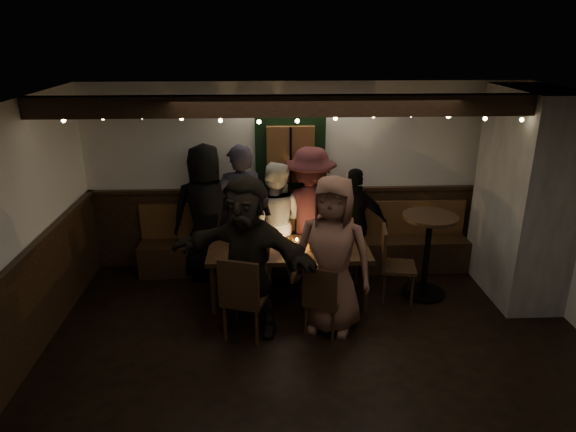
{
  "coord_description": "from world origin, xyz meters",
  "views": [
    {
      "loc": [
        -0.54,
        -4.38,
        3.25
      ],
      "look_at": [
        -0.27,
        1.6,
        1.05
      ],
      "focal_mm": 32.0,
      "sensor_mm": 36.0,
      "label": 1
    }
  ],
  "objects_px": {
    "person_d": "(310,213)",
    "person_g": "(332,256)",
    "dining_table": "(289,252)",
    "chair_end": "(391,260)",
    "high_top": "(428,245)",
    "chair_near_left": "(242,294)",
    "chair_near_right": "(322,297)",
    "person_c": "(275,221)",
    "person_a": "(207,212)",
    "person_f": "(248,256)",
    "person_b": "(241,212)",
    "person_e": "(354,223)"
  },
  "relations": [
    {
      "from": "person_d",
      "to": "person_g",
      "type": "bearing_deg",
      "value": 111.25
    },
    {
      "from": "dining_table",
      "to": "person_d",
      "type": "bearing_deg",
      "value": 64.63
    },
    {
      "from": "chair_end",
      "to": "high_top",
      "type": "distance_m",
      "value": 0.5
    },
    {
      "from": "chair_near_left",
      "to": "person_d",
      "type": "height_order",
      "value": "person_d"
    },
    {
      "from": "chair_near_right",
      "to": "person_c",
      "type": "relative_size",
      "value": 0.52
    },
    {
      "from": "high_top",
      "to": "person_c",
      "type": "height_order",
      "value": "person_c"
    },
    {
      "from": "dining_table",
      "to": "person_c",
      "type": "bearing_deg",
      "value": 103.57
    },
    {
      "from": "person_c",
      "to": "chair_near_right",
      "type": "bearing_deg",
      "value": 121.13
    },
    {
      "from": "chair_near_right",
      "to": "high_top",
      "type": "relative_size",
      "value": 0.78
    },
    {
      "from": "person_a",
      "to": "person_f",
      "type": "xyz_separation_m",
      "value": [
        0.59,
        -1.39,
        -0.02
      ]
    },
    {
      "from": "dining_table",
      "to": "person_b",
      "type": "xyz_separation_m",
      "value": [
        -0.61,
        0.71,
        0.28
      ]
    },
    {
      "from": "person_d",
      "to": "person_e",
      "type": "bearing_deg",
      "value": -165.55
    },
    {
      "from": "person_a",
      "to": "person_c",
      "type": "bearing_deg",
      "value": 165.93
    },
    {
      "from": "person_a",
      "to": "chair_near_right",
      "type": "bearing_deg",
      "value": 123.59
    },
    {
      "from": "person_f",
      "to": "chair_end",
      "type": "bearing_deg",
      "value": 42.72
    },
    {
      "from": "person_d",
      "to": "person_f",
      "type": "height_order",
      "value": "person_f"
    },
    {
      "from": "high_top",
      "to": "person_b",
      "type": "distance_m",
      "value": 2.47
    },
    {
      "from": "chair_near_left",
      "to": "person_b",
      "type": "distance_m",
      "value": 1.64
    },
    {
      "from": "dining_table",
      "to": "person_e",
      "type": "distance_m",
      "value": 1.15
    },
    {
      "from": "chair_near_left",
      "to": "person_c",
      "type": "distance_m",
      "value": 1.59
    },
    {
      "from": "person_b",
      "to": "person_d",
      "type": "xyz_separation_m",
      "value": [
        0.93,
        -0.03,
        -0.02
      ]
    },
    {
      "from": "person_a",
      "to": "person_g",
      "type": "bearing_deg",
      "value": 128.72
    },
    {
      "from": "chair_near_right",
      "to": "chair_end",
      "type": "relative_size",
      "value": 0.9
    },
    {
      "from": "high_top",
      "to": "person_e",
      "type": "relative_size",
      "value": 0.71
    },
    {
      "from": "person_f",
      "to": "chair_near_right",
      "type": "bearing_deg",
      "value": 11.17
    },
    {
      "from": "chair_end",
      "to": "high_top",
      "type": "bearing_deg",
      "value": 10.0
    },
    {
      "from": "dining_table",
      "to": "person_d",
      "type": "height_order",
      "value": "person_d"
    },
    {
      "from": "dining_table",
      "to": "chair_end",
      "type": "height_order",
      "value": "chair_end"
    },
    {
      "from": "person_e",
      "to": "dining_table",
      "type": "bearing_deg",
      "value": 49.56
    },
    {
      "from": "dining_table",
      "to": "person_a",
      "type": "relative_size",
      "value": 1.07
    },
    {
      "from": "chair_near_right",
      "to": "person_f",
      "type": "height_order",
      "value": "person_f"
    },
    {
      "from": "person_a",
      "to": "person_e",
      "type": "height_order",
      "value": "person_a"
    },
    {
      "from": "high_top",
      "to": "person_g",
      "type": "xyz_separation_m",
      "value": [
        -1.31,
        -0.74,
        0.22
      ]
    },
    {
      "from": "dining_table",
      "to": "chair_near_left",
      "type": "height_order",
      "value": "chair_near_left"
    },
    {
      "from": "person_a",
      "to": "person_g",
      "type": "height_order",
      "value": "person_a"
    },
    {
      "from": "person_f",
      "to": "person_a",
      "type": "bearing_deg",
      "value": 135.96
    },
    {
      "from": "person_a",
      "to": "person_d",
      "type": "distance_m",
      "value": 1.39
    },
    {
      "from": "dining_table",
      "to": "chair_near_left",
      "type": "relative_size",
      "value": 1.98
    },
    {
      "from": "chair_end",
      "to": "person_d",
      "type": "height_order",
      "value": "person_d"
    },
    {
      "from": "high_top",
      "to": "person_d",
      "type": "relative_size",
      "value": 0.6
    },
    {
      "from": "person_b",
      "to": "person_f",
      "type": "height_order",
      "value": "person_b"
    },
    {
      "from": "chair_near_right",
      "to": "chair_end",
      "type": "bearing_deg",
      "value": 39.88
    },
    {
      "from": "dining_table",
      "to": "person_g",
      "type": "xyz_separation_m",
      "value": [
        0.45,
        -0.68,
        0.26
      ]
    },
    {
      "from": "person_a",
      "to": "person_f",
      "type": "relative_size",
      "value": 1.02
    },
    {
      "from": "chair_end",
      "to": "person_f",
      "type": "distance_m",
      "value": 1.91
    },
    {
      "from": "chair_end",
      "to": "person_b",
      "type": "bearing_deg",
      "value": 158.43
    },
    {
      "from": "dining_table",
      "to": "person_f",
      "type": "distance_m",
      "value": 0.86
    },
    {
      "from": "dining_table",
      "to": "person_g",
      "type": "relative_size",
      "value": 1.09
    },
    {
      "from": "dining_table",
      "to": "person_f",
      "type": "bearing_deg",
      "value": -126.06
    },
    {
      "from": "person_b",
      "to": "person_d",
      "type": "distance_m",
      "value": 0.94
    }
  ]
}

